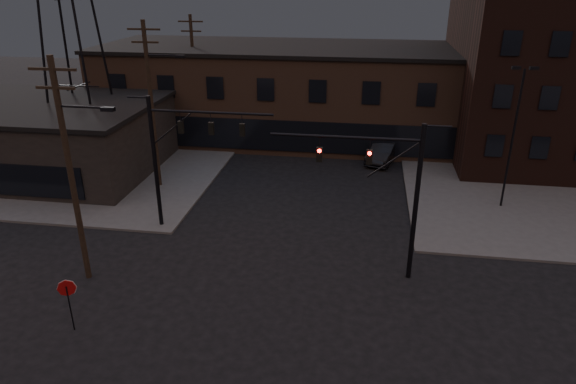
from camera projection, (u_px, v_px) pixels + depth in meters
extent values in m
plane|color=black|center=(265.00, 319.00, 22.83)|extent=(140.00, 140.00, 0.00)
cube|color=#474744|center=(72.00, 145.00, 45.91)|extent=(30.00, 30.00, 0.15)
cube|color=brown|center=(324.00, 95.00, 46.72)|extent=(40.00, 12.00, 8.00)
cube|color=black|center=(49.00, 139.00, 39.22)|extent=(16.00, 12.00, 5.00)
cylinder|color=black|center=(416.00, 205.00, 24.43)|extent=(0.24, 0.24, 8.00)
cylinder|color=black|center=(345.00, 137.00, 23.68)|extent=(7.00, 0.14, 0.14)
cube|color=#FF140C|center=(369.00, 157.00, 23.86)|extent=(0.28, 0.22, 0.70)
cube|color=#FF140C|center=(319.00, 155.00, 24.19)|extent=(0.28, 0.22, 0.70)
cylinder|color=black|center=(155.00, 164.00, 29.66)|extent=(0.24, 0.24, 8.00)
cylinder|color=black|center=(210.00, 112.00, 27.92)|extent=(7.00, 0.14, 0.14)
cube|color=black|center=(181.00, 127.00, 28.52)|extent=(0.28, 0.22, 0.70)
cube|color=black|center=(211.00, 128.00, 28.27)|extent=(0.28, 0.22, 0.70)
cube|color=black|center=(242.00, 130.00, 28.02)|extent=(0.28, 0.22, 0.70)
cylinder|color=black|center=(70.00, 308.00, 21.71)|extent=(0.06, 0.06, 2.20)
cylinder|color=maroon|center=(67.00, 288.00, 21.33)|extent=(0.72, 0.33, 0.76)
cylinder|color=black|center=(71.00, 176.00, 23.83)|extent=(0.28, 0.28, 11.00)
cube|color=black|center=(52.00, 69.00, 21.91)|extent=(2.20, 0.12, 0.12)
cube|color=black|center=(55.00, 88.00, 22.23)|extent=(1.80, 0.12, 0.12)
cube|color=black|center=(108.00, 109.00, 22.24)|extent=(0.60, 0.25, 0.18)
cylinder|color=black|center=(152.00, 108.00, 34.79)|extent=(0.28, 0.28, 11.50)
cube|color=black|center=(144.00, 29.00, 32.77)|extent=(2.20, 0.12, 0.12)
cube|color=black|center=(145.00, 42.00, 33.08)|extent=(1.80, 0.12, 0.12)
cube|color=black|center=(180.00, 56.00, 33.09)|extent=(0.60, 0.25, 0.18)
cylinder|color=black|center=(194.00, 79.00, 45.94)|extent=(0.28, 0.28, 11.00)
cube|color=black|center=(190.00, 21.00, 44.02)|extent=(2.20, 0.12, 0.12)
cube|color=black|center=(191.00, 31.00, 44.33)|extent=(1.80, 0.12, 0.12)
cylinder|color=black|center=(512.00, 142.00, 31.96)|extent=(0.14, 0.14, 9.00)
cube|color=black|center=(516.00, 68.00, 30.25)|extent=(0.50, 0.28, 0.18)
cube|color=black|center=(534.00, 68.00, 30.11)|extent=(0.50, 0.28, 0.18)
imported|color=black|center=(512.00, 171.00, 37.66)|extent=(4.17, 2.01, 1.37)
imported|color=black|center=(384.00, 152.00, 41.72)|extent=(3.13, 5.31, 1.65)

